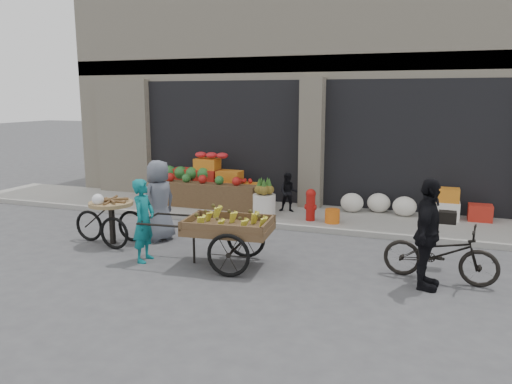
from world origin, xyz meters
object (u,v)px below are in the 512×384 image
(pineapple_bin, at_px, (264,205))
(fire_hydrant, at_px, (311,203))
(bicycle, at_px, (440,253))
(banana_cart, at_px, (225,224))
(tricycle_cart, at_px, (111,215))
(orange_bucket, at_px, (332,216))
(vendor_grey, at_px, (159,201))
(seated_person, at_px, (288,192))
(cyclist, at_px, (427,234))
(vendor_woman, at_px, (144,220))

(pineapple_bin, relative_size, fire_hydrant, 0.73)
(bicycle, bearing_deg, banana_cart, 105.12)
(tricycle_cart, bearing_deg, orange_bucket, 35.40)
(vendor_grey, bearing_deg, orange_bucket, 141.32)
(orange_bucket, height_order, vendor_grey, vendor_grey)
(seated_person, xyz_separation_m, banana_cart, (-0.01, -3.73, 0.15))
(pineapple_bin, bearing_deg, fire_hydrant, -2.60)
(bicycle, bearing_deg, orange_bucket, 47.58)
(tricycle_cart, bearing_deg, vendor_grey, 36.79)
(fire_hydrant, relative_size, seated_person, 0.76)
(seated_person, xyz_separation_m, cyclist, (3.19, -3.63, 0.25))
(seated_person, xyz_separation_m, vendor_grey, (-1.85, -2.77, 0.22))
(banana_cart, distance_m, tricycle_cart, 2.62)
(fire_hydrant, distance_m, cyclist, 3.89)
(vendor_woman, relative_size, vendor_grey, 0.90)
(pineapple_bin, distance_m, vendor_grey, 2.64)
(tricycle_cart, xyz_separation_m, cyclist, (5.78, -0.32, 0.27))
(vendor_woman, xyz_separation_m, cyclist, (4.62, 0.34, 0.11))
(vendor_woman, bearing_deg, seated_person, -25.12)
(banana_cart, bearing_deg, pineapple_bin, 91.88)
(pineapple_bin, relative_size, banana_cart, 0.21)
(pineapple_bin, relative_size, seated_person, 0.56)
(seated_person, relative_size, vendor_grey, 0.58)
(fire_hydrant, bearing_deg, tricycle_cart, -141.06)
(cyclist, bearing_deg, bicycle, -19.87)
(orange_bucket, xyz_separation_m, cyclist, (1.99, -2.93, 0.56))
(pineapple_bin, height_order, vendor_woman, vendor_woman)
(vendor_grey, bearing_deg, pineapple_bin, 163.44)
(banana_cart, relative_size, bicycle, 1.45)
(fire_hydrant, relative_size, tricycle_cart, 0.50)
(fire_hydrant, xyz_separation_m, orange_bucket, (0.50, -0.05, -0.23))
(tricycle_cart, bearing_deg, banana_cart, -8.45)
(fire_hydrant, xyz_separation_m, vendor_grey, (-2.55, -2.12, 0.30))
(banana_cart, bearing_deg, vendor_woman, -175.84)
(fire_hydrant, bearing_deg, seated_person, 137.12)
(bicycle, xyz_separation_m, cyclist, (-0.20, -0.40, 0.38))
(orange_bucket, relative_size, banana_cart, 0.13)
(orange_bucket, distance_m, seated_person, 1.42)
(fire_hydrant, xyz_separation_m, vendor_woman, (-2.14, -3.32, 0.22))
(vendor_woman, bearing_deg, orange_bucket, -44.12)
(pineapple_bin, xyz_separation_m, tricycle_cart, (-2.19, -2.71, 0.20))
(fire_hydrant, bearing_deg, banana_cart, -102.90)
(pineapple_bin, height_order, orange_bucket, pineapple_bin)
(orange_bucket, bearing_deg, seated_person, 149.74)
(seated_person, height_order, banana_cart, seated_person)
(seated_person, distance_m, vendor_grey, 3.34)
(banana_cart, distance_m, vendor_woman, 1.45)
(orange_bucket, xyz_separation_m, seated_person, (-1.20, 0.70, 0.31))
(banana_cart, bearing_deg, orange_bucket, 63.01)
(cyclist, bearing_deg, fire_hydrant, 46.58)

